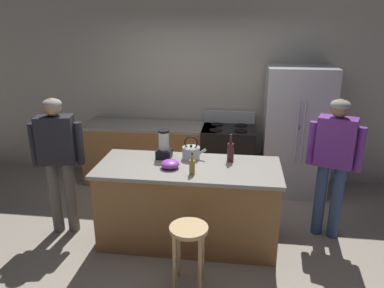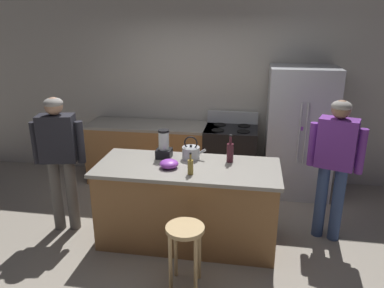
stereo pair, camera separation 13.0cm
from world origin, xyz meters
name	(u,v)px [view 2 (the right image)]	position (x,y,z in m)	size (l,w,h in m)	color
ground_plane	(188,239)	(0.00, 0.00, 0.00)	(14.00, 14.00, 0.00)	#9E9384
back_wall	(209,93)	(0.00, 1.95, 1.35)	(8.00, 0.10, 2.70)	#BCB7AD
kitchen_island	(188,204)	(0.00, 0.00, 0.46)	(2.00, 0.84, 0.92)	#9E6B3D
back_counter_run	(154,153)	(-0.80, 1.55, 0.46)	(2.00, 0.64, 0.92)	#9E6B3D
refrigerator	(299,132)	(1.33, 1.50, 0.91)	(0.90, 0.73, 1.83)	#B7BABF
stove_range	(230,157)	(0.38, 1.52, 0.47)	(0.76, 0.65, 1.10)	black
person_by_island_left	(59,152)	(-1.49, 0.01, 0.99)	(0.60, 0.30, 1.62)	#66605B
person_by_sink_right	(335,158)	(1.58, 0.32, 0.99)	(0.59, 0.34, 1.63)	#384C7A
bar_stool	(185,240)	(0.11, -0.77, 0.50)	(0.36, 0.36, 0.64)	tan
blender_appliance	(164,146)	(-0.31, 0.21, 1.06)	(0.17, 0.17, 0.33)	black
bottle_wine	(230,152)	(0.44, 0.20, 1.04)	(0.08, 0.08, 0.32)	#471923
bottle_vinegar	(190,166)	(0.07, -0.22, 1.01)	(0.06, 0.06, 0.24)	olive
mixing_bowl	(169,164)	(-0.19, -0.08, 0.97)	(0.20, 0.20, 0.09)	purple
tea_kettle	(191,152)	(0.00, 0.22, 1.00)	(0.28, 0.20, 0.27)	#B7BABF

